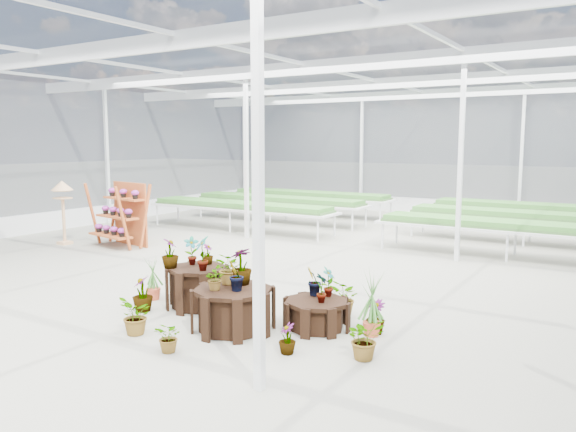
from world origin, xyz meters
The scene contains 10 objects.
ground_plane centered at (0.00, 0.00, 0.00)m, with size 24.00×24.00×0.00m, color gray.
greenhouse_shell centered at (0.00, 0.00, 2.25)m, with size 18.00×24.00×4.50m, color white, non-canonical shape.
steel_frame centered at (0.00, 0.00, 2.25)m, with size 18.00×24.00×4.50m, color silver, non-canonical shape.
nursery_benches centered at (0.00, 7.20, 0.42)m, with size 16.00×7.00×0.84m, color silver, non-canonical shape.
plinth_tall centered at (0.34, -1.97, 0.34)m, with size 1.01×1.01×0.69m, color black.
plinth_mid centered at (1.54, -2.57, 0.32)m, with size 1.20×1.20×0.63m, color black.
plinth_low centered at (2.54, -1.87, 0.22)m, with size 0.97×0.97×0.44m, color black.
shelf_rack centered at (-5.08, 1.15, 0.84)m, with size 1.59×0.84×1.68m, color #9F471E, non-canonical shape.
bird_table centered at (-6.57, 0.58, 0.86)m, with size 0.41×0.41×1.73m, color tan, non-canonical shape.
nursery_plants centered at (1.53, -2.16, 0.48)m, with size 4.79×3.11×1.25m.
Camera 1 is at (6.42, -8.89, 2.75)m, focal length 35.00 mm.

